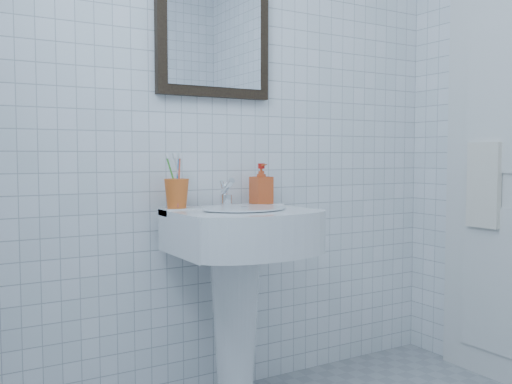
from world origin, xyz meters
TOP-DOWN VIEW (x-y plane):
  - wall_back at (0.00, 1.20)m, footprint 2.20×0.02m
  - washbasin at (-0.07, 0.98)m, footprint 0.52×0.38m
  - faucet at (-0.07, 1.08)m, footprint 0.05×0.10m
  - toothbrush_cup at (-0.27, 1.09)m, footprint 0.12×0.12m
  - soap_dispenser at (0.11, 1.10)m, footprint 0.08×0.08m
  - wall_mirror at (-0.07, 1.18)m, footprint 0.50×0.04m
  - towel_ring at (1.06, 0.73)m, footprint 0.01×0.18m
  - hand_towel at (1.04, 0.73)m, footprint 0.03×0.16m

SIDE VIEW (x-z plane):
  - washbasin at x=-0.07m, z-range 0.14..0.94m
  - faucet at x=-0.07m, z-range 0.79..0.90m
  - toothbrush_cup at x=-0.27m, z-range 0.80..0.91m
  - hand_towel at x=1.04m, z-range 0.68..1.06m
  - soap_dispenser at x=0.11m, z-range 0.80..0.97m
  - towel_ring at x=1.06m, z-range 0.96..1.14m
  - wall_back at x=0.00m, z-range 0.00..2.50m
  - wall_mirror at x=-0.07m, z-range 1.24..1.86m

